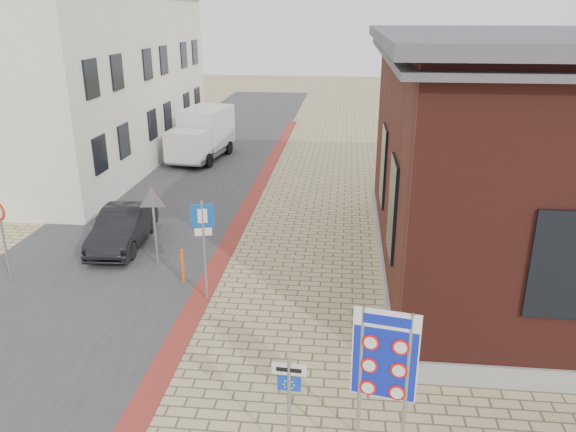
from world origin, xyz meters
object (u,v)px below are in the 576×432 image
at_px(essen_sign, 289,396).
at_px(parking_sign, 203,233).
at_px(sedan, 123,228).
at_px(border_sign, 385,359).
at_px(bollard, 183,266).
at_px(box_truck, 202,134).

distance_m(essen_sign, parking_sign, 6.25).
distance_m(sedan, border_sign, 11.98).
bearing_deg(essen_sign, sedan, 129.50).
relative_size(sedan, parking_sign, 1.39).
relative_size(parking_sign, bollard, 2.77).
relative_size(essen_sign, parking_sign, 0.76).
xyz_separation_m(essen_sign, parking_sign, (-2.80, 5.56, 0.54)).
bearing_deg(sedan, bollard, -45.64).
distance_m(box_truck, bollard, 14.36).
bearing_deg(essen_sign, border_sign, 3.73).
bearing_deg(box_truck, sedan, -80.44).
height_order(box_truck, border_sign, border_sign).
xyz_separation_m(sedan, box_truck, (-0.26, 11.66, 0.69)).
bearing_deg(parking_sign, essen_sign, -77.82).
distance_m(essen_sign, bollard, 7.54).
xyz_separation_m(box_truck, essen_sign, (6.65, -20.53, 0.05)).
xyz_separation_m(sedan, border_sign, (7.89, -8.88, 1.55)).
bearing_deg(box_truck, parking_sign, -67.28).
bearing_deg(essen_sign, box_truck, 111.67).
height_order(border_sign, bollard, border_sign).
distance_m(box_truck, essen_sign, 21.58).
xyz_separation_m(box_truck, parking_sign, (3.85, -14.97, 0.59)).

